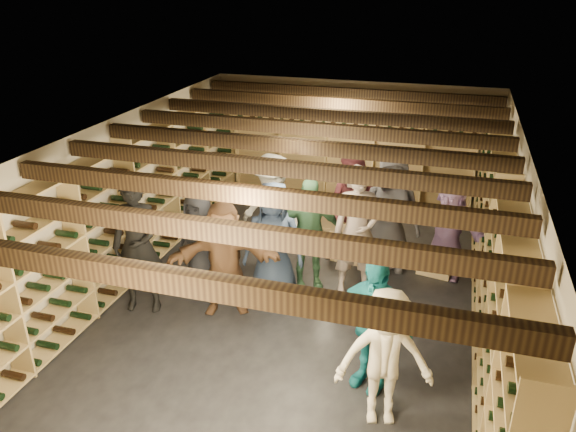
% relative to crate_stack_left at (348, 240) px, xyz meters
% --- Properties ---
extents(ground, '(8.00, 8.00, 0.00)m').
position_rel_crate_stack_left_xyz_m(ground, '(-0.47, -1.38, -0.34)').
color(ground, black).
rests_on(ground, ground).
extents(walls, '(5.52, 8.02, 2.40)m').
position_rel_crate_stack_left_xyz_m(walls, '(-0.47, -1.38, 0.86)').
color(walls, tan).
rests_on(walls, ground).
extents(ceiling, '(5.50, 8.00, 0.01)m').
position_rel_crate_stack_left_xyz_m(ceiling, '(-0.47, -1.38, 2.06)').
color(ceiling, beige).
rests_on(ceiling, walls).
extents(ceiling_joists, '(5.40, 7.12, 0.18)m').
position_rel_crate_stack_left_xyz_m(ceiling_joists, '(-0.47, -1.38, 1.92)').
color(ceiling_joists, black).
rests_on(ceiling_joists, ground).
extents(wine_rack_left, '(0.32, 7.50, 2.15)m').
position_rel_crate_stack_left_xyz_m(wine_rack_left, '(-3.04, -1.38, 0.74)').
color(wine_rack_left, tan).
rests_on(wine_rack_left, ground).
extents(wine_rack_right, '(0.32, 7.50, 2.15)m').
position_rel_crate_stack_left_xyz_m(wine_rack_right, '(2.10, -1.38, 0.74)').
color(wine_rack_right, tan).
rests_on(wine_rack_right, ground).
extents(wine_rack_back, '(4.70, 0.30, 2.15)m').
position_rel_crate_stack_left_xyz_m(wine_rack_back, '(-0.47, 2.45, 0.73)').
color(wine_rack_back, tan).
rests_on(wine_rack_back, ground).
extents(crate_stack_left, '(0.55, 0.42, 0.68)m').
position_rel_crate_stack_left_xyz_m(crate_stack_left, '(0.00, 0.00, 0.00)').
color(crate_stack_left, tan).
rests_on(crate_stack_left, ground).
extents(crate_stack_right, '(0.55, 0.41, 0.51)m').
position_rel_crate_stack_left_xyz_m(crate_stack_right, '(-0.57, 0.86, -0.08)').
color(crate_stack_right, tan).
rests_on(crate_stack_right, ground).
extents(crate_loose, '(0.55, 0.42, 0.17)m').
position_rel_crate_stack_left_xyz_m(crate_loose, '(1.39, -0.07, -0.25)').
color(crate_loose, tan).
rests_on(crate_loose, ground).
extents(person_0, '(0.82, 0.63, 1.49)m').
position_rel_crate_stack_left_xyz_m(person_0, '(-1.88, -1.50, 0.41)').
color(person_0, black).
rests_on(person_0, ground).
extents(person_1, '(0.79, 0.62, 1.91)m').
position_rel_crate_stack_left_xyz_m(person_1, '(-2.42, -2.21, 0.62)').
color(person_1, black).
rests_on(person_1, ground).
extents(person_3, '(1.10, 0.80, 1.54)m').
position_rel_crate_stack_left_xyz_m(person_3, '(1.01, -3.39, 0.43)').
color(person_3, beige).
rests_on(person_3, ground).
extents(person_4, '(1.03, 0.75, 1.62)m').
position_rel_crate_stack_left_xyz_m(person_4, '(0.81, -2.88, 0.47)').
color(person_4, '#167886').
rests_on(person_4, ground).
extents(person_5, '(1.56, 0.95, 1.60)m').
position_rel_crate_stack_left_xyz_m(person_5, '(-1.31, -1.93, 0.46)').
color(person_5, brown).
rests_on(person_5, ground).
extents(person_6, '(0.93, 0.69, 1.73)m').
position_rel_crate_stack_left_xyz_m(person_6, '(-0.80, -1.41, 0.53)').
color(person_6, '#222F47').
rests_on(person_6, ground).
extents(person_7, '(0.81, 0.67, 1.91)m').
position_rel_crate_stack_left_xyz_m(person_7, '(0.29, -0.95, 0.62)').
color(person_7, gray).
rests_on(person_7, ground).
extents(person_8, '(1.05, 0.92, 1.82)m').
position_rel_crate_stack_left_xyz_m(person_8, '(0.09, -0.14, 0.57)').
color(person_8, '#441A1F').
rests_on(person_8, ground).
extents(person_9, '(1.33, 1.07, 1.80)m').
position_rel_crate_stack_left_xyz_m(person_9, '(-1.13, -0.43, 0.56)').
color(person_9, beige).
rests_on(person_9, ground).
extents(person_10, '(1.09, 0.79, 1.71)m').
position_rel_crate_stack_left_xyz_m(person_10, '(-0.40, -1.02, 0.52)').
color(person_10, '#2B4F33').
rests_on(person_10, ground).
extents(person_11, '(1.49, 0.94, 1.54)m').
position_rel_crate_stack_left_xyz_m(person_11, '(1.50, -0.08, 0.43)').
color(person_11, '#86659A').
rests_on(person_11, ground).
extents(person_12, '(1.05, 0.82, 1.89)m').
position_rel_crate_stack_left_xyz_m(person_12, '(0.63, -0.08, 0.60)').
color(person_12, '#36363A').
rests_on(person_12, ground).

